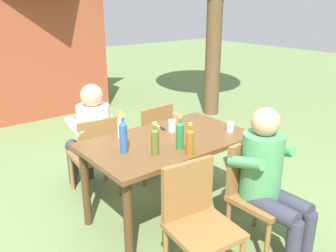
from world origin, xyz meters
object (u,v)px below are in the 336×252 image
chair_far_left (96,152)px  bottle_green (180,134)px  backpack_by_near_side (244,153)px  chair_near_right (256,189)px  dining_table (168,150)px  cup_steel (172,126)px  brick_kiosk (27,35)px  bottle_olive (155,140)px  person_in_white_shirt (269,175)px  cup_glass (230,127)px  chair_far_right (151,137)px  bottle_blue (123,136)px  chair_near_left (197,218)px  bottle_amber (190,141)px  table_knife (159,127)px  cup_terracotta (176,117)px  bottle_clear (121,127)px  person_in_plaid_shirt (91,134)px

chair_far_left → bottle_green: bearing=-73.6°
backpack_by_near_side → chair_near_right: bearing=-136.5°
chair_near_right → dining_table: bearing=114.0°
cup_steel → backpack_by_near_side: cup_steel is taller
brick_kiosk → bottle_olive: bearing=-97.0°
bottle_green → bottle_olive: bottle_green is taller
person_in_white_shirt → cup_glass: (0.24, 0.63, 0.17)m
chair_far_right → cup_steel: (-0.19, -0.60, 0.34)m
bottle_blue → brick_kiosk: brick_kiosk is taller
chair_far_left → backpack_by_near_side: bearing=-18.3°
chair_far_left → cup_glass: chair_far_left is taller
chair_near_left → bottle_amber: bottle_amber is taller
bottle_amber → bottle_olive: size_ratio=0.99×
person_in_white_shirt → cup_steel: (-0.18, 0.96, 0.18)m
dining_table → backpack_by_near_side: size_ratio=3.21×
chair_far_right → brick_kiosk: bearing=90.7°
person_in_white_shirt → bottle_olive: person_in_white_shirt is taller
chair_far_left → bottle_green: bottle_green is taller
chair_far_left → table_knife: 0.70m
dining_table → bottle_olive: 0.40m
bottle_green → bottle_amber: (-0.02, -0.14, -0.01)m
cup_steel → cup_terracotta: bearing=44.0°
bottle_amber → backpack_by_near_side: (1.36, 0.56, -0.67)m
dining_table → bottle_clear: bottle_clear is taller
chair_near_right → person_in_plaid_shirt: 1.71m
chair_near_right → person_in_white_shirt: (0.00, -0.11, 0.17)m
chair_near_left → bottle_clear: size_ratio=3.58×
bottle_olive → bottle_green: bearing=-8.9°
bottle_clear → table_knife: (0.43, 0.02, -0.10)m
chair_far_right → table_knife: chair_far_right is taller
chair_near_left → bottle_blue: 0.85m
bottle_green → bottle_olive: bearing=171.1°
bottle_blue → person_in_plaid_shirt: bearing=81.5°
bottle_blue → backpack_by_near_side: bottle_blue is taller
cup_terracotta → chair_near_left: bearing=-122.5°
dining_table → person_in_white_shirt: 0.90m
person_in_plaid_shirt → chair_near_left: bearing=-89.7°
backpack_by_near_side → bottle_olive: bearing=-166.4°
bottle_amber → cup_steel: size_ratio=2.37×
chair_near_left → brick_kiosk: brick_kiosk is taller
cup_glass → bottle_green: bearing=-178.4°
bottle_clear → table_knife: bottle_clear is taller
bottle_amber → bottle_olive: (-0.21, 0.18, 0.00)m
chair_near_right → brick_kiosk: 5.26m
backpack_by_near_side → bottle_amber: bearing=-157.8°
chair_far_right → dining_table: bearing=-114.6°
bottle_olive → cup_terracotta: size_ratio=3.13×
person_in_white_shirt → brick_kiosk: 5.34m
brick_kiosk → bottle_blue: bearing=-99.5°
chair_far_right → backpack_by_near_side: (0.96, -0.54, -0.27)m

